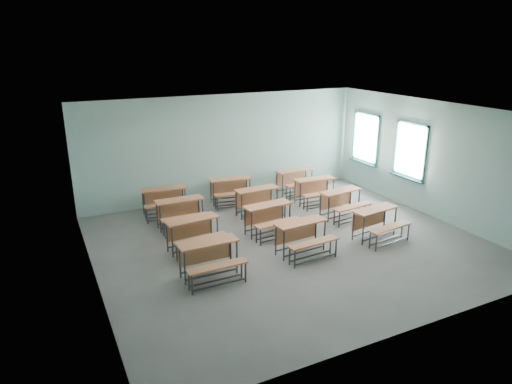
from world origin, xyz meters
The scene contains 13 objects.
room centered at (0.08, 0.03, 1.60)m, with size 9.04×8.04×3.24m.
desk_unit_r0c0 centered at (-2.34, -0.79, 0.52)m, with size 1.25×0.84×0.78m.
desk_unit_r0c1 centered at (-0.03, -0.69, 0.52)m, with size 1.30×0.92×0.78m.
desk_unit_r0c2 centered at (2.08, -0.77, 0.52)m, with size 1.34×0.99×0.78m.
desk_unit_r1c0 centered at (-2.21, 0.59, 0.52)m, with size 1.31×0.94×0.78m.
desk_unit_r1c1 centered at (-0.17, 0.68, 0.52)m, with size 1.30×0.93×0.78m.
desk_unit_r1c2 centered at (2.18, 0.80, 0.52)m, with size 1.34×0.98×0.78m.
desk_unit_r2c0 centered at (-2.08, 2.04, 0.52)m, with size 1.25×0.85×0.78m.
desk_unit_r2c1 centered at (0.15, 1.97, 0.52)m, with size 1.28×0.89×0.78m.
desk_unit_r2c2 centered at (2.14, 2.09, 0.52)m, with size 1.28×0.89×0.78m.
desk_unit_r3c0 centered at (-2.20, 3.16, 0.52)m, with size 1.32×0.95×0.78m.
desk_unit_r3c1 centered at (-0.15, 3.22, 0.52)m, with size 1.33×0.98×0.78m.
desk_unit_r3c2 centered at (2.12, 3.20, 0.52)m, with size 1.30×0.92×0.78m.
Camera 1 is at (-5.23, -8.81, 4.69)m, focal length 32.00 mm.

